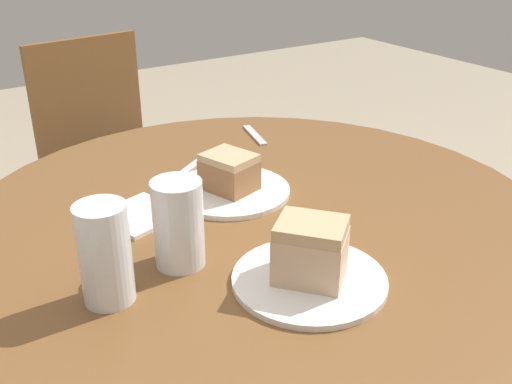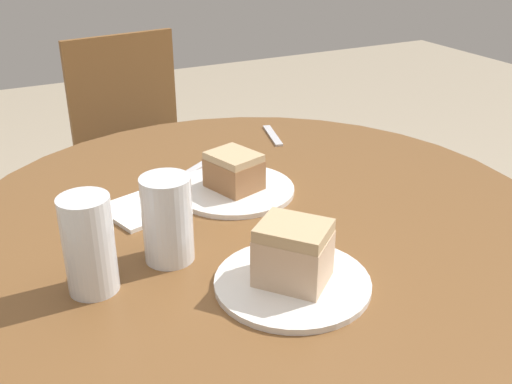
{
  "view_description": "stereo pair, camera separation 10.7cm",
  "coord_description": "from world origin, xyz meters",
  "px_view_note": "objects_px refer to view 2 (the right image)",
  "views": [
    {
      "loc": [
        -0.54,
        -0.82,
        1.27
      ],
      "look_at": [
        0.0,
        0.0,
        0.81
      ],
      "focal_mm": 42.0,
      "sensor_mm": 36.0,
      "label": 1
    },
    {
      "loc": [
        -0.45,
        -0.87,
        1.27
      ],
      "look_at": [
        0.0,
        0.0,
        0.81
      ],
      "focal_mm": 42.0,
      "sensor_mm": 36.0,
      "label": 2
    }
  ],
  "objects_px": {
    "cake_slice_far": "(293,253)",
    "glass_lemonade": "(90,249)",
    "glass_water": "(168,224)",
    "plate_near": "(234,190)",
    "plate_far": "(292,283)",
    "chair": "(147,165)",
    "cake_slice_near": "(234,171)"
  },
  "relations": [
    {
      "from": "plate_near",
      "to": "plate_far",
      "type": "xyz_separation_m",
      "value": [
        -0.06,
        -0.33,
        0.0
      ]
    },
    {
      "from": "glass_lemonade",
      "to": "glass_water",
      "type": "distance_m",
      "value": 0.13
    },
    {
      "from": "cake_slice_far",
      "to": "glass_lemonade",
      "type": "distance_m",
      "value": 0.29
    },
    {
      "from": "chair",
      "to": "glass_water",
      "type": "xyz_separation_m",
      "value": [
        -0.28,
        -1.06,
        0.35
      ]
    },
    {
      "from": "plate_near",
      "to": "chair",
      "type": "bearing_deg",
      "value": 84.86
    },
    {
      "from": "cake_slice_near",
      "to": "cake_slice_far",
      "type": "relative_size",
      "value": 0.88
    },
    {
      "from": "chair",
      "to": "plate_near",
      "type": "relative_size",
      "value": 3.77
    },
    {
      "from": "plate_near",
      "to": "glass_lemonade",
      "type": "height_order",
      "value": "glass_lemonade"
    },
    {
      "from": "glass_lemonade",
      "to": "plate_far",
      "type": "bearing_deg",
      "value": -25.46
    },
    {
      "from": "cake_slice_far",
      "to": "glass_water",
      "type": "distance_m",
      "value": 0.21
    },
    {
      "from": "chair",
      "to": "cake_slice_far",
      "type": "xyz_separation_m",
      "value": [
        -0.14,
        -1.22,
        0.35
      ]
    },
    {
      "from": "cake_slice_near",
      "to": "glass_lemonade",
      "type": "bearing_deg",
      "value": -147.59
    },
    {
      "from": "chair",
      "to": "cake_slice_far",
      "type": "bearing_deg",
      "value": -104.13
    },
    {
      "from": "chair",
      "to": "cake_slice_far",
      "type": "height_order",
      "value": "chair"
    },
    {
      "from": "chair",
      "to": "cake_slice_far",
      "type": "relative_size",
      "value": 6.83
    },
    {
      "from": "plate_near",
      "to": "glass_lemonade",
      "type": "distance_m",
      "value": 0.39
    },
    {
      "from": "plate_far",
      "to": "glass_lemonade",
      "type": "distance_m",
      "value": 0.3
    },
    {
      "from": "glass_lemonade",
      "to": "glass_water",
      "type": "bearing_deg",
      "value": 13.11
    },
    {
      "from": "plate_far",
      "to": "cake_slice_near",
      "type": "relative_size",
      "value": 2.02
    },
    {
      "from": "plate_far",
      "to": "glass_water",
      "type": "height_order",
      "value": "glass_water"
    },
    {
      "from": "chair",
      "to": "cake_slice_near",
      "type": "xyz_separation_m",
      "value": [
        -0.08,
        -0.89,
        0.34
      ]
    },
    {
      "from": "plate_far",
      "to": "cake_slice_near",
      "type": "xyz_separation_m",
      "value": [
        0.06,
        0.33,
        0.04
      ]
    },
    {
      "from": "plate_near",
      "to": "glass_lemonade",
      "type": "xyz_separation_m",
      "value": [
        -0.32,
        -0.21,
        0.06
      ]
    },
    {
      "from": "chair",
      "to": "glass_water",
      "type": "distance_m",
      "value": 1.15
    },
    {
      "from": "plate_near",
      "to": "cake_slice_far",
      "type": "bearing_deg",
      "value": -100.26
    },
    {
      "from": "chair",
      "to": "plate_near",
      "type": "bearing_deg",
      "value": -102.73
    },
    {
      "from": "plate_far",
      "to": "cake_slice_far",
      "type": "height_order",
      "value": "cake_slice_far"
    },
    {
      "from": "plate_near",
      "to": "plate_far",
      "type": "relative_size",
      "value": 1.01
    },
    {
      "from": "glass_water",
      "to": "plate_near",
      "type": "bearing_deg",
      "value": 41.9
    },
    {
      "from": "glass_lemonade",
      "to": "cake_slice_far",
      "type": "bearing_deg",
      "value": -25.46
    },
    {
      "from": "cake_slice_near",
      "to": "cake_slice_far",
      "type": "xyz_separation_m",
      "value": [
        -0.06,
        -0.33,
        0.01
      ]
    },
    {
      "from": "cake_slice_far",
      "to": "glass_lemonade",
      "type": "height_order",
      "value": "glass_lemonade"
    }
  ]
}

